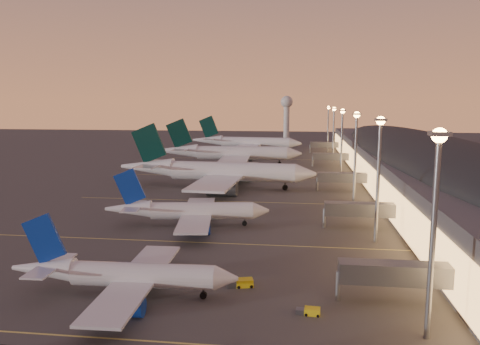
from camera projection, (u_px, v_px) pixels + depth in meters
name	position (u px, v px, depth m)	size (l,w,h in m)	color
ground	(205.00, 236.00, 101.26)	(700.00, 700.00, 0.00)	#3D3B39
airliner_narrow_south	(124.00, 275.00, 69.76)	(34.72, 30.95, 12.43)	silver
airliner_narrow_north	(188.00, 211.00, 108.65)	(38.24, 34.45, 13.66)	silver
airliner_wide_near	(216.00, 171.00, 156.02)	(67.08, 61.19, 21.47)	silver
airliner_wide_mid	(229.00, 153.00, 211.43)	(65.66, 59.78, 21.02)	silver
airliner_wide_far	(246.00, 142.00, 267.06)	(63.76, 58.44, 20.39)	silver
terminal_building	(420.00, 159.00, 163.23)	(56.35, 255.00, 17.46)	#48484D
light_masts	(347.00, 135.00, 157.80)	(2.20, 217.20, 25.90)	gray
radar_tower	(287.00, 110.00, 351.56)	(9.00, 9.00, 32.50)	silver
lane_markings	(231.00, 198.00, 140.47)	(90.00, 180.36, 0.00)	#D8C659
baggage_tug_a	(241.00, 283.00, 73.46)	(4.38, 2.58, 1.23)	yellow
baggage_tug_b	(309.00, 311.00, 63.89)	(3.36, 1.64, 0.97)	yellow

